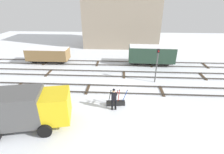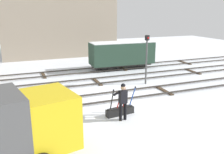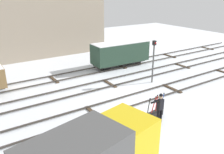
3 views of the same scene
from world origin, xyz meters
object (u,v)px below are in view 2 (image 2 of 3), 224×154
rail_worker (123,99)px  freight_car_far_end (122,53)px  signal_post (147,54)px  switch_lever_frame (120,110)px

rail_worker → freight_car_far_end: 11.02m
signal_post → freight_car_far_end: size_ratio=0.61×
signal_post → rail_worker: bearing=-129.0°
switch_lever_frame → freight_car_far_end: freight_car_far_end is taller
switch_lever_frame → signal_post: bearing=41.0°
freight_car_far_end → rail_worker: bearing=-111.7°
switch_lever_frame → rail_worker: (-0.13, -0.61, 0.83)m
switch_lever_frame → signal_post: 6.21m
rail_worker → signal_post: signal_post is taller
signal_post → freight_car_far_end: bearing=86.5°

